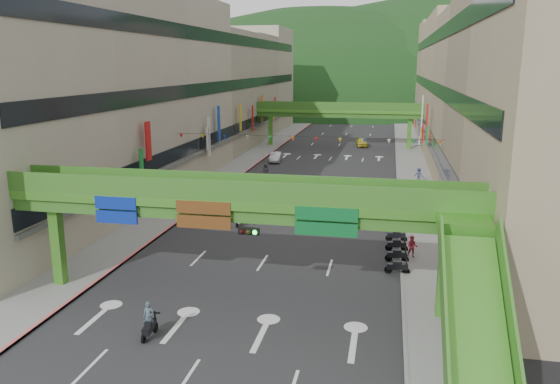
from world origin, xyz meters
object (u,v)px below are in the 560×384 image
Objects in this scene: scooter_rider_mid at (328,203)px; car_silver at (276,157)px; overpass_near at (250,215)px; scooter_rider_near at (149,322)px; car_yellow at (362,142)px; pedestrian_red at (412,249)px.

scooter_rider_mid is 27.01m from car_silver.
overpass_near reaches higher than car_silver.
scooter_rider_near is at bearing -90.03° from car_silver.
car_yellow is 52.46m from pedestrian_red.
scooter_rider_near reaches higher than car_yellow.
overpass_near is at bearing -84.57° from car_silver.
scooter_rider_near is 66.17m from car_yellow.
scooter_rider_mid is at bearing 75.98° from scooter_rider_near.
car_silver is (-3.95, 49.07, -0.17)m from scooter_rider_near.
car_yellow is at bearing 87.45° from overpass_near.
scooter_rider_near is 49.23m from car_silver.
scooter_rider_mid is 41.88m from car_yellow.
scooter_rider_mid reaches higher than car_silver.
overpass_near is at bearing -95.83° from scooter_rider_mid.
scooter_rider_near is 24.69m from scooter_rider_mid.
pedestrian_red reaches higher than car_yellow.
scooter_rider_near reaches higher than pedestrian_red.
overpass_near is 6.69× the size of car_yellow.
car_silver is (-9.93, 25.12, -0.38)m from scooter_rider_mid.
scooter_rider_mid is 12.33m from pedestrian_red.
car_yellow is (6.71, 65.82, -0.12)m from scooter_rider_near.
overpass_near reaches higher than scooter_rider_mid.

